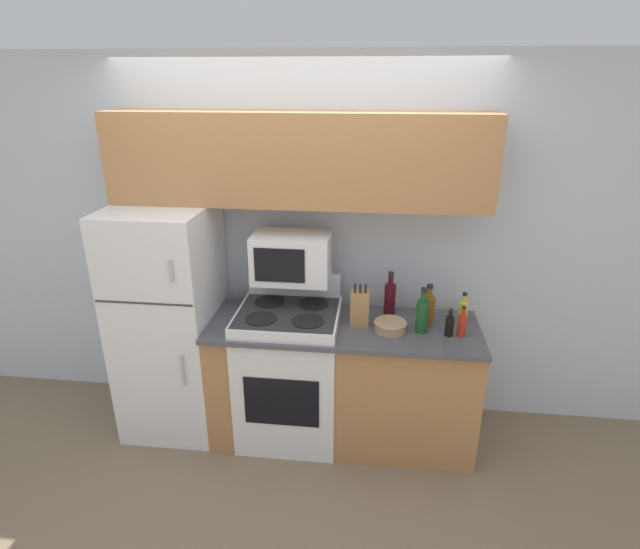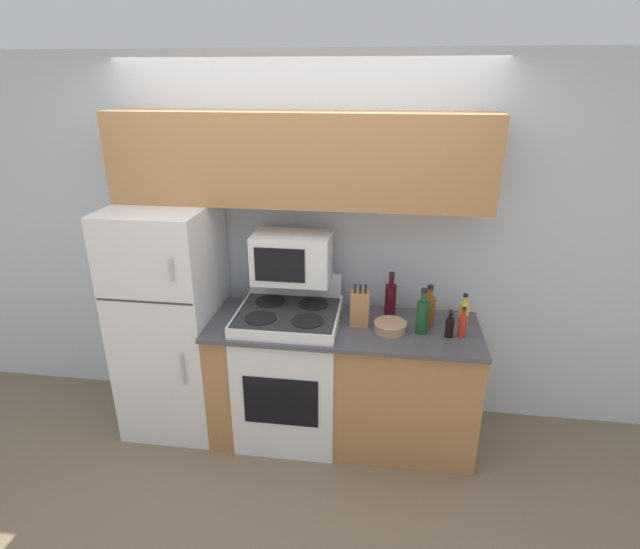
{
  "view_description": "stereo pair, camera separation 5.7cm",
  "coord_description": "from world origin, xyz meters",
  "px_view_note": "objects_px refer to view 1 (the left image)",
  "views": [
    {
      "loc": [
        0.51,
        -2.61,
        2.38
      ],
      "look_at": [
        0.17,
        0.27,
        1.23
      ],
      "focal_mm": 28.0,
      "sensor_mm": 36.0,
      "label": 1
    },
    {
      "loc": [
        0.56,
        -2.6,
        2.38
      ],
      "look_at": [
        0.17,
        0.27,
        1.23
      ],
      "focal_mm": 28.0,
      "sensor_mm": 36.0,
      "label": 2
    }
  ],
  "objects_px": {
    "knife_block": "(360,308)",
    "bottle_soy_sauce": "(449,325)",
    "stove": "(290,372)",
    "microwave": "(291,258)",
    "bottle_whiskey": "(428,309)",
    "refrigerator": "(171,321)",
    "bottle_wine_red": "(390,297)",
    "bowl": "(390,326)",
    "bottle_hot_sauce": "(462,324)",
    "bottle_wine_green": "(422,315)",
    "bottle_cooking_spray": "(463,312)"
  },
  "relations": [
    {
      "from": "bottle_hot_sauce",
      "to": "bottle_wine_green",
      "type": "distance_m",
      "value": 0.25
    },
    {
      "from": "bottle_soy_sauce",
      "to": "bottle_wine_red",
      "type": "bearing_deg",
      "value": 143.11
    },
    {
      "from": "bottle_hot_sauce",
      "to": "bottle_wine_green",
      "type": "height_order",
      "value": "bottle_wine_green"
    },
    {
      "from": "bottle_whiskey",
      "to": "microwave",
      "type": "bearing_deg",
      "value": 175.57
    },
    {
      "from": "refrigerator",
      "to": "bottle_wine_red",
      "type": "xyz_separation_m",
      "value": [
        1.5,
        0.14,
        0.19
      ]
    },
    {
      "from": "stove",
      "to": "bottle_whiskey",
      "type": "height_order",
      "value": "bottle_whiskey"
    },
    {
      "from": "bottle_hot_sauce",
      "to": "microwave",
      "type": "bearing_deg",
      "value": 169.84
    },
    {
      "from": "bottle_cooking_spray",
      "to": "bottle_wine_red",
      "type": "height_order",
      "value": "bottle_wine_red"
    },
    {
      "from": "bottle_whiskey",
      "to": "bottle_soy_sauce",
      "type": "bearing_deg",
      "value": -47.77
    },
    {
      "from": "bottle_soy_sauce",
      "to": "stove",
      "type": "bearing_deg",
      "value": 176.1
    },
    {
      "from": "stove",
      "to": "bottle_wine_green",
      "type": "xyz_separation_m",
      "value": [
        0.86,
        -0.04,
        0.51
      ]
    },
    {
      "from": "bottle_soy_sauce",
      "to": "bottle_hot_sauce",
      "type": "relative_size",
      "value": 0.9
    },
    {
      "from": "bottle_cooking_spray",
      "to": "stove",
      "type": "bearing_deg",
      "value": -174.99
    },
    {
      "from": "stove",
      "to": "knife_block",
      "type": "xyz_separation_m",
      "value": [
        0.47,
        0.01,
        0.5
      ]
    },
    {
      "from": "bottle_hot_sauce",
      "to": "bottle_soy_sauce",
      "type": "bearing_deg",
      "value": -174.52
    },
    {
      "from": "microwave",
      "to": "bottle_hot_sauce",
      "type": "bearing_deg",
      "value": -10.16
    },
    {
      "from": "knife_block",
      "to": "microwave",
      "type": "bearing_deg",
      "value": 165.36
    },
    {
      "from": "knife_block",
      "to": "bottle_cooking_spray",
      "type": "relative_size",
      "value": 1.31
    },
    {
      "from": "microwave",
      "to": "bottle_wine_green",
      "type": "height_order",
      "value": "microwave"
    },
    {
      "from": "bowl",
      "to": "bottle_hot_sauce",
      "type": "relative_size",
      "value": 1.04
    },
    {
      "from": "refrigerator",
      "to": "bowl",
      "type": "xyz_separation_m",
      "value": [
        1.5,
        -0.11,
        0.11
      ]
    },
    {
      "from": "stove",
      "to": "microwave",
      "type": "bearing_deg",
      "value": 87.32
    },
    {
      "from": "bottle_soy_sauce",
      "to": "bottle_whiskey",
      "type": "height_order",
      "value": "bottle_whiskey"
    },
    {
      "from": "refrigerator",
      "to": "bottle_wine_red",
      "type": "relative_size",
      "value": 5.39
    },
    {
      "from": "knife_block",
      "to": "bottle_soy_sauce",
      "type": "height_order",
      "value": "knife_block"
    },
    {
      "from": "microwave",
      "to": "bowl",
      "type": "xyz_separation_m",
      "value": [
        0.66,
        -0.19,
        -0.36
      ]
    },
    {
      "from": "bottle_cooking_spray",
      "to": "bottle_soy_sauce",
      "type": "relative_size",
      "value": 1.22
    },
    {
      "from": "bottle_wine_green",
      "to": "bottle_hot_sauce",
      "type": "bearing_deg",
      "value": -5.14
    },
    {
      "from": "knife_block",
      "to": "bottle_hot_sauce",
      "type": "height_order",
      "value": "knife_block"
    },
    {
      "from": "bottle_soy_sauce",
      "to": "bottle_hot_sauce",
      "type": "xyz_separation_m",
      "value": [
        0.08,
        0.01,
        0.01
      ]
    },
    {
      "from": "knife_block",
      "to": "bottle_soy_sauce",
      "type": "distance_m",
      "value": 0.57
    },
    {
      "from": "bottle_whiskey",
      "to": "bottle_cooking_spray",
      "type": "bearing_deg",
      "value": 8.73
    },
    {
      "from": "bottle_wine_red",
      "to": "bottle_soy_sauce",
      "type": "relative_size",
      "value": 1.67
    },
    {
      "from": "stove",
      "to": "bowl",
      "type": "relative_size",
      "value": 5.37
    },
    {
      "from": "bottle_cooking_spray",
      "to": "bottle_whiskey",
      "type": "xyz_separation_m",
      "value": [
        -0.23,
        -0.03,
        0.02
      ]
    },
    {
      "from": "bottle_wine_red",
      "to": "bowl",
      "type": "bearing_deg",
      "value": -89.21
    },
    {
      "from": "bottle_cooking_spray",
      "to": "bottle_wine_green",
      "type": "height_order",
      "value": "bottle_wine_green"
    },
    {
      "from": "bowl",
      "to": "bottle_whiskey",
      "type": "xyz_separation_m",
      "value": [
        0.24,
        0.12,
        0.07
      ]
    },
    {
      "from": "bottle_wine_green",
      "to": "bottle_whiskey",
      "type": "distance_m",
      "value": 0.11
    },
    {
      "from": "bottle_soy_sauce",
      "to": "bottle_wine_green",
      "type": "bearing_deg",
      "value": 170.08
    },
    {
      "from": "bowl",
      "to": "bottle_whiskey",
      "type": "relative_size",
      "value": 0.74
    },
    {
      "from": "refrigerator",
      "to": "knife_block",
      "type": "height_order",
      "value": "refrigerator"
    },
    {
      "from": "stove",
      "to": "bottle_wine_red",
      "type": "bearing_deg",
      "value": 17.09
    },
    {
      "from": "bottle_cooking_spray",
      "to": "bottle_wine_green",
      "type": "bearing_deg",
      "value": -152.81
    },
    {
      "from": "stove",
      "to": "bottle_wine_green",
      "type": "relative_size",
      "value": 3.72
    },
    {
      "from": "microwave",
      "to": "bottle_whiskey",
      "type": "relative_size",
      "value": 1.79
    },
    {
      "from": "bottle_whiskey",
      "to": "bowl",
      "type": "bearing_deg",
      "value": -153.77
    },
    {
      "from": "bottle_wine_red",
      "to": "bottle_hot_sauce",
      "type": "relative_size",
      "value": 1.5
    },
    {
      "from": "bottle_wine_red",
      "to": "bottle_whiskey",
      "type": "bearing_deg",
      "value": -29.85
    },
    {
      "from": "refrigerator",
      "to": "knife_block",
      "type": "bearing_deg",
      "value": -1.99
    }
  ]
}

